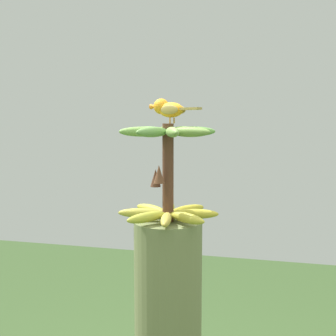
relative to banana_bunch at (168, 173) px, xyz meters
name	(u,v)px	position (x,y,z in m)	size (l,w,h in m)	color
banana_bunch	(168,173)	(0.00, 0.00, 0.00)	(0.34, 0.34, 0.33)	#4C2D1E
perched_bird	(168,109)	(0.01, -0.05, 0.22)	(0.20, 0.12, 0.09)	#C68933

